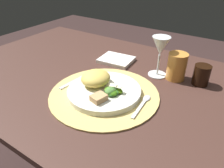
{
  "coord_description": "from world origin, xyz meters",
  "views": [
    {
      "loc": [
        0.44,
        -0.61,
        1.15
      ],
      "look_at": [
        0.07,
        -0.05,
        0.74
      ],
      "focal_mm": 34.1,
      "sensor_mm": 36.0,
      "label": 1
    }
  ],
  "objects_px": {
    "spoon": "(144,102)",
    "amber_tumbler": "(177,66)",
    "dark_tumbler": "(201,75)",
    "dining_table": "(104,102)",
    "fork": "(74,81)",
    "napkin": "(116,60)",
    "wine_glass": "(160,48)",
    "dinner_plate": "(104,91)"
  },
  "relations": [
    {
      "from": "spoon",
      "to": "amber_tumbler",
      "type": "height_order",
      "value": "amber_tumbler"
    },
    {
      "from": "amber_tumbler",
      "to": "dark_tumbler",
      "type": "bearing_deg",
      "value": 6.76
    },
    {
      "from": "fork",
      "to": "napkin",
      "type": "bearing_deg",
      "value": 83.37
    },
    {
      "from": "wine_glass",
      "to": "dark_tumbler",
      "type": "distance_m",
      "value": 0.19
    },
    {
      "from": "dinner_plate",
      "to": "fork",
      "type": "distance_m",
      "value": 0.14
    },
    {
      "from": "amber_tumbler",
      "to": "dining_table",
      "type": "bearing_deg",
      "value": -146.96
    },
    {
      "from": "dinner_plate",
      "to": "fork",
      "type": "bearing_deg",
      "value": 178.78
    },
    {
      "from": "dark_tumbler",
      "to": "wine_glass",
      "type": "bearing_deg",
      "value": -171.86
    },
    {
      "from": "dining_table",
      "to": "wine_glass",
      "type": "relative_size",
      "value": 8.31
    },
    {
      "from": "spoon",
      "to": "dining_table",
      "type": "bearing_deg",
      "value": 161.23
    },
    {
      "from": "fork",
      "to": "amber_tumbler",
      "type": "height_order",
      "value": "amber_tumbler"
    },
    {
      "from": "napkin",
      "to": "dinner_plate",
      "type": "bearing_deg",
      "value": -66.24
    },
    {
      "from": "dinner_plate",
      "to": "fork",
      "type": "relative_size",
      "value": 1.62
    },
    {
      "from": "dinner_plate",
      "to": "wine_glass",
      "type": "bearing_deg",
      "value": 67.82
    },
    {
      "from": "dinner_plate",
      "to": "amber_tumbler",
      "type": "distance_m",
      "value": 0.31
    },
    {
      "from": "dinner_plate",
      "to": "amber_tumbler",
      "type": "height_order",
      "value": "amber_tumbler"
    },
    {
      "from": "fork",
      "to": "dining_table",
      "type": "bearing_deg",
      "value": 52.24
    },
    {
      "from": "dining_table",
      "to": "amber_tumbler",
      "type": "bearing_deg",
      "value": 33.04
    },
    {
      "from": "napkin",
      "to": "amber_tumbler",
      "type": "distance_m",
      "value": 0.29
    },
    {
      "from": "fork",
      "to": "spoon",
      "type": "relative_size",
      "value": 1.14
    },
    {
      "from": "spoon",
      "to": "napkin",
      "type": "height_order",
      "value": "napkin"
    },
    {
      "from": "wine_glass",
      "to": "dark_tumbler",
      "type": "relative_size",
      "value": 2.1
    },
    {
      "from": "fork",
      "to": "wine_glass",
      "type": "bearing_deg",
      "value": 44.5
    },
    {
      "from": "fork",
      "to": "amber_tumbler",
      "type": "bearing_deg",
      "value": 38.65
    },
    {
      "from": "dining_table",
      "to": "amber_tumbler",
      "type": "distance_m",
      "value": 0.34
    },
    {
      "from": "dinner_plate",
      "to": "spoon",
      "type": "distance_m",
      "value": 0.14
    },
    {
      "from": "spoon",
      "to": "wine_glass",
      "type": "xyz_separation_m",
      "value": [
        -0.04,
        0.22,
        0.11
      ]
    },
    {
      "from": "dinner_plate",
      "to": "spoon",
      "type": "bearing_deg",
      "value": 9.95
    },
    {
      "from": "dinner_plate",
      "to": "dark_tumbler",
      "type": "relative_size",
      "value": 3.31
    },
    {
      "from": "spoon",
      "to": "amber_tumbler",
      "type": "xyz_separation_m",
      "value": [
        0.03,
        0.23,
        0.05
      ]
    },
    {
      "from": "amber_tumbler",
      "to": "dinner_plate",
      "type": "bearing_deg",
      "value": -123.72
    },
    {
      "from": "dinner_plate",
      "to": "napkin",
      "type": "distance_m",
      "value": 0.28
    },
    {
      "from": "dinner_plate",
      "to": "napkin",
      "type": "relative_size",
      "value": 1.74
    },
    {
      "from": "napkin",
      "to": "wine_glass",
      "type": "distance_m",
      "value": 0.24
    },
    {
      "from": "napkin",
      "to": "dark_tumbler",
      "type": "xyz_separation_m",
      "value": [
        0.38,
        0.01,
        0.03
      ]
    },
    {
      "from": "fork",
      "to": "dark_tumbler",
      "type": "relative_size",
      "value": 2.04
    },
    {
      "from": "dinner_plate",
      "to": "wine_glass",
      "type": "height_order",
      "value": "wine_glass"
    },
    {
      "from": "amber_tumbler",
      "to": "fork",
      "type": "bearing_deg",
      "value": -141.35
    },
    {
      "from": "fork",
      "to": "wine_glass",
      "type": "xyz_separation_m",
      "value": [
        0.24,
        0.24,
        0.11
      ]
    },
    {
      "from": "spoon",
      "to": "fork",
      "type": "bearing_deg",
      "value": -175.63
    },
    {
      "from": "wine_glass",
      "to": "dark_tumbler",
      "type": "height_order",
      "value": "wine_glass"
    },
    {
      "from": "dark_tumbler",
      "to": "dining_table",
      "type": "bearing_deg",
      "value": -153.41
    }
  ]
}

